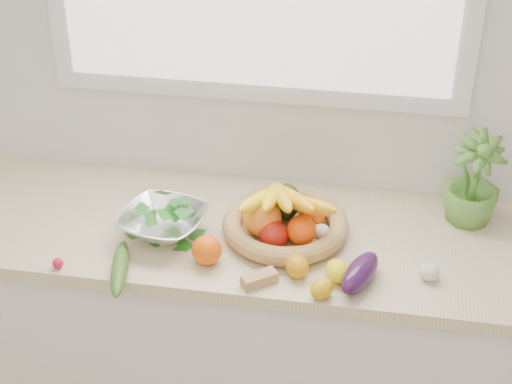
% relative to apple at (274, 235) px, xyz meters
% --- Properties ---
extents(back_wall, '(4.50, 0.02, 2.70)m').
position_rel_apple_xyz_m(back_wall, '(-0.11, 0.38, 0.41)').
color(back_wall, white).
rests_on(back_wall, ground).
extents(counter_cabinet, '(2.20, 0.58, 0.86)m').
position_rel_apple_xyz_m(counter_cabinet, '(-0.11, 0.08, -0.51)').
color(counter_cabinet, silver).
rests_on(counter_cabinet, ground).
extents(countertop, '(2.24, 0.62, 0.04)m').
position_rel_apple_xyz_m(countertop, '(-0.11, 0.08, -0.06)').
color(countertop, beige).
rests_on(countertop, counter_cabinet).
extents(orange_loose, '(0.09, 0.09, 0.09)m').
position_rel_apple_xyz_m(orange_loose, '(-0.18, -0.11, 0.00)').
color(orange_loose, '#F65907').
rests_on(orange_loose, countertop).
extents(lemon_a, '(0.09, 0.10, 0.06)m').
position_rel_apple_xyz_m(lemon_a, '(0.20, -0.12, -0.01)').
color(lemon_a, '#FFEE0D').
rests_on(lemon_a, countertop).
extents(lemon_b, '(0.09, 0.09, 0.06)m').
position_rel_apple_xyz_m(lemon_b, '(0.16, -0.20, -0.01)').
color(lemon_b, '#E2A20C').
rests_on(lemon_b, countertop).
extents(lemon_c, '(0.09, 0.10, 0.06)m').
position_rel_apple_xyz_m(lemon_c, '(0.09, -0.12, -0.01)').
color(lemon_c, '#CE8C0B').
rests_on(lemon_c, countertop).
extents(apple, '(0.10, 0.10, 0.09)m').
position_rel_apple_xyz_m(apple, '(0.00, 0.00, 0.00)').
color(apple, red).
rests_on(apple, countertop).
extents(ginger, '(0.10, 0.09, 0.03)m').
position_rel_apple_xyz_m(ginger, '(-0.01, -0.18, -0.03)').
color(ginger, tan).
rests_on(ginger, countertop).
extents(garlic_a, '(0.06, 0.06, 0.04)m').
position_rel_apple_xyz_m(garlic_a, '(-0.01, 0.08, -0.02)').
color(garlic_a, white).
rests_on(garlic_a, countertop).
extents(garlic_b, '(0.06, 0.06, 0.05)m').
position_rel_apple_xyz_m(garlic_b, '(0.13, 0.07, -0.02)').
color(garlic_b, white).
rests_on(garlic_b, countertop).
extents(garlic_c, '(0.06, 0.06, 0.05)m').
position_rel_apple_xyz_m(garlic_c, '(0.45, -0.07, -0.02)').
color(garlic_c, beige).
rests_on(garlic_c, countertop).
extents(eggplant, '(0.14, 0.20, 0.08)m').
position_rel_apple_xyz_m(eggplant, '(0.26, -0.13, -0.01)').
color(eggplant, '#31103B').
rests_on(eggplant, countertop).
extents(cucumber, '(0.10, 0.26, 0.05)m').
position_rel_apple_xyz_m(cucumber, '(-0.40, -0.20, -0.02)').
color(cucumber, '#2B5218').
rests_on(cucumber, countertop).
extents(radish, '(0.03, 0.03, 0.03)m').
position_rel_apple_xyz_m(radish, '(-0.59, -0.20, -0.03)').
color(radish, red).
rests_on(radish, countertop).
extents(potted_herb, '(0.22, 0.22, 0.31)m').
position_rel_apple_xyz_m(potted_herb, '(0.57, 0.25, 0.09)').
color(potted_herb, '#568E33').
rests_on(potted_herb, countertop).
extents(fruit_basket, '(0.48, 0.48, 0.19)m').
position_rel_apple_xyz_m(fruit_basket, '(0.02, 0.07, 0.01)').
color(fruit_basket, tan).
rests_on(fruit_basket, countertop).
extents(colander_with_spinach, '(0.30, 0.30, 0.13)m').
position_rel_apple_xyz_m(colander_with_spinach, '(-0.33, -0.00, 0.02)').
color(colander_with_spinach, white).
rests_on(colander_with_spinach, countertop).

